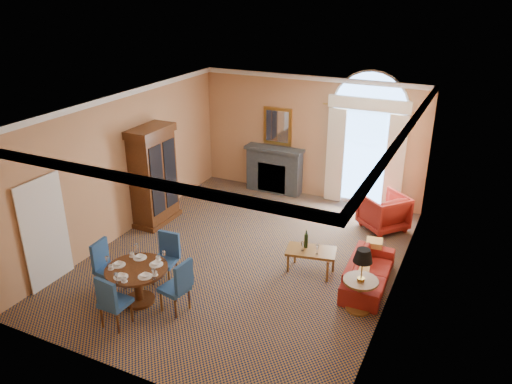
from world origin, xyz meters
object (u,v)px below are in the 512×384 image
at_px(sofa, 368,272).
at_px(side_table, 361,273).
at_px(dining_table, 137,276).
at_px(coffee_table, 311,251).
at_px(armchair, 384,212).
at_px(armoire, 153,177).

relative_size(sofa, side_table, 1.55).
relative_size(dining_table, coffee_table, 1.05).
xyz_separation_m(sofa, armchair, (-0.26, 2.47, 0.16)).
height_order(dining_table, side_table, side_table).
distance_m(armoire, armchair, 5.42).
xyz_separation_m(dining_table, armchair, (3.33, 4.79, -0.10)).
bearing_deg(coffee_table, sofa, -9.42).
height_order(dining_table, sofa, dining_table).
distance_m(armoire, side_table, 5.51).
xyz_separation_m(dining_table, coffee_table, (2.44, 2.28, -0.07)).
height_order(armoire, coffee_table, armoire).
distance_m(dining_table, coffee_table, 3.34).
relative_size(dining_table, sofa, 0.60).
xyz_separation_m(coffee_table, side_table, (1.20, -0.81, 0.29)).
height_order(sofa, side_table, side_table).
bearing_deg(sofa, armoire, 81.93).
xyz_separation_m(sofa, side_table, (0.05, -0.86, 0.48)).
bearing_deg(armchair, side_table, 45.68).
relative_size(coffee_table, side_table, 0.89).
bearing_deg(coffee_table, armchair, 58.82).
height_order(sofa, coffee_table, coffee_table).
bearing_deg(dining_table, sofa, 32.97).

